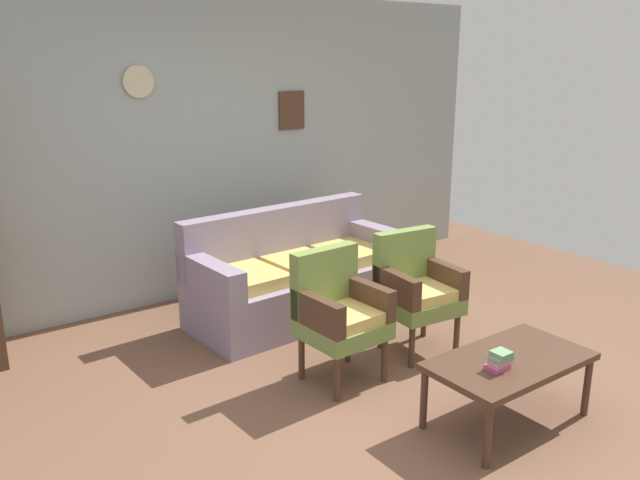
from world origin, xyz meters
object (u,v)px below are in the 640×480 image
Objects in this scene: coffee_table at (509,365)px; book_stack_on_table at (500,360)px; armchair_near_cabinet at (416,287)px; armchair_near_couch_end at (339,310)px; floral_couch at (297,278)px.

book_stack_on_table is (-0.16, -0.05, 0.10)m from coffee_table.
armchair_near_cabinet reaches higher than book_stack_on_table.
armchair_near_couch_end is 0.90× the size of coffee_table.
floral_couch reaches higher than book_stack_on_table.
armchair_near_cabinet is 1.11m from coffee_table.
armchair_near_couch_end is at bearing -177.69° from armchair_near_cabinet.
floral_couch is at bearing 87.69° from book_stack_on_table.
coffee_table is 6.63× the size of book_stack_on_table.
armchair_near_couch_end is at bearing 106.34° from book_stack_on_table.
coffee_table is (0.49, -1.04, -0.12)m from armchair_near_couch_end.
coffee_table is (-0.26, -1.07, -0.12)m from armchair_near_cabinet.
armchair_near_couch_end reaches higher than coffee_table.
armchair_near_couch_end is 1.14m from book_stack_on_table.
book_stack_on_table is at bearing -73.66° from armchair_near_couch_end.
floral_couch is 2.12× the size of armchair_near_cabinet.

